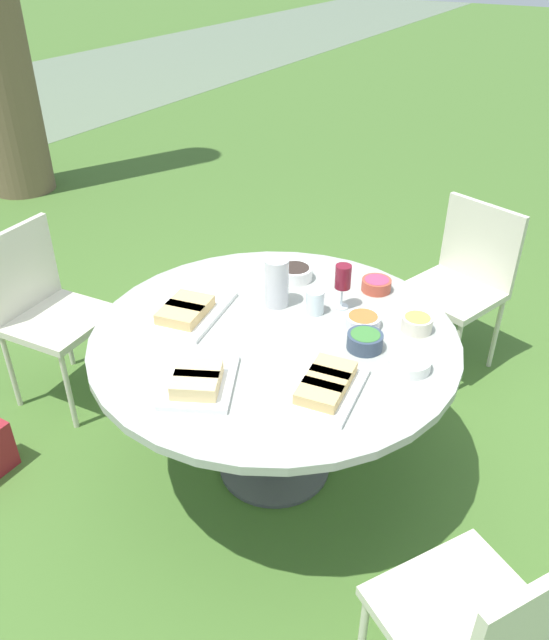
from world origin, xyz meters
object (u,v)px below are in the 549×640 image
object	(u,v)px
wine_glass	(343,278)
chair_far_back	(463,275)
chair_near_left	(43,303)
water_pitcher	(277,282)
chair_near_right	(491,627)
dining_table	(274,351)

from	to	relation	value
wine_glass	chair_far_back	bearing A→B (deg)	-17.00
chair_near_left	water_pitcher	xyz separation A→B (m)	(0.28, -1.14, 0.30)
wine_glass	chair_near_right	bearing A→B (deg)	-136.82
chair_far_back	wine_glass	size ratio (longest dim) A/B	4.57
chair_near_left	wine_glass	distance (m)	1.48
chair_near_right	wine_glass	bearing A→B (deg)	43.18
chair_far_back	wine_glass	distance (m)	1.01
chair_near_left	dining_table	bearing A→B (deg)	-85.92
chair_near_left	water_pitcher	size ratio (longest dim) A/B	4.26
dining_table	chair_near_right	world-z (taller)	chair_near_right
chair_near_right	chair_far_back	distance (m)	1.97
chair_near_left	water_pitcher	bearing A→B (deg)	-76.15
dining_table	water_pitcher	distance (m)	0.29
dining_table	wine_glass	distance (m)	0.41
water_pitcher	dining_table	bearing A→B (deg)	-151.85
chair_far_back	water_pitcher	xyz separation A→B (m)	(-1.03, 0.52, 0.30)
water_pitcher	chair_near_right	bearing A→B (deg)	-126.39
dining_table	chair_far_back	world-z (taller)	chair_far_back
chair_near_right	wine_glass	world-z (taller)	wine_glass
dining_table	chair_near_left	world-z (taller)	chair_near_left
dining_table	chair_near_right	size ratio (longest dim) A/B	1.62
dining_table	chair_near_right	xyz separation A→B (m)	(-0.65, -1.04, -0.11)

